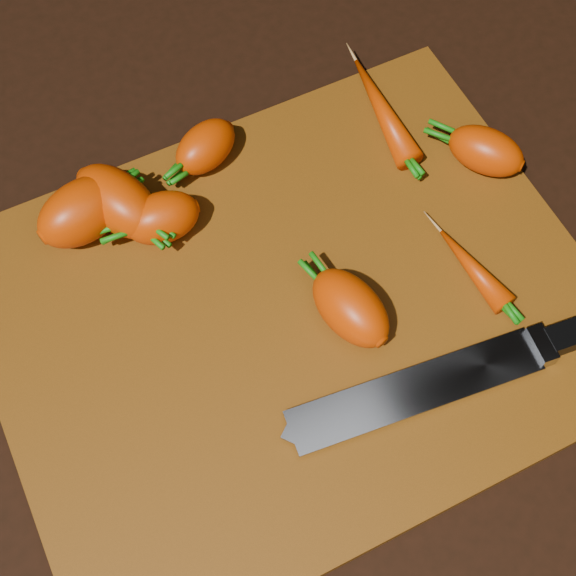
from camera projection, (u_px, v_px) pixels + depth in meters
name	position (u px, v px, depth m)	size (l,w,h in m)	color
ground	(293.00, 316.00, 0.69)	(2.00, 2.00, 0.01)	black
cutting_board	(293.00, 310.00, 0.68)	(0.50, 0.40, 0.01)	#89490E
carrot_0	(83.00, 211.00, 0.68)	(0.08, 0.05, 0.05)	#D03902
carrot_1	(162.00, 218.00, 0.69)	(0.07, 0.04, 0.04)	#D03902
carrot_2	(117.00, 201.00, 0.69)	(0.09, 0.05, 0.05)	#D03902
carrot_3	(350.00, 308.00, 0.65)	(0.08, 0.05, 0.05)	#D03902
carrot_4	(205.00, 147.00, 0.72)	(0.06, 0.04, 0.04)	#D03902
carrot_5	(486.00, 151.00, 0.72)	(0.07, 0.04, 0.04)	#D03902
carrot_6	(382.00, 109.00, 0.75)	(0.13, 0.03, 0.03)	#D03902
carrot_7	(473.00, 268.00, 0.68)	(0.09, 0.02, 0.02)	#D03902
knife	(439.00, 382.00, 0.63)	(0.34, 0.07, 0.02)	gray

